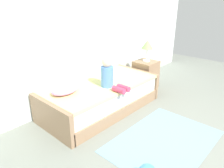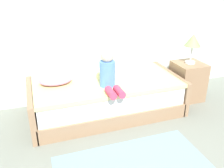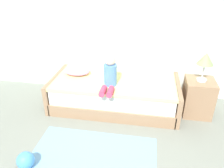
# 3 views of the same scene
# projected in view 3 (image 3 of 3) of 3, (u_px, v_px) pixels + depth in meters

# --- Properties ---
(wall_rear) EXTENTS (7.20, 0.10, 2.90)m
(wall_rear) POSITION_uv_depth(u_px,v_px,m) (122.00, 14.00, 3.74)
(wall_rear) COLOR silver
(wall_rear) RESTS_ON ground
(bed) EXTENTS (2.11, 1.00, 0.50)m
(bed) POSITION_uv_depth(u_px,v_px,m) (115.00, 93.00, 3.78)
(bed) COLOR #997556
(bed) RESTS_ON ground
(nightstand) EXTENTS (0.44, 0.44, 0.60)m
(nightstand) POSITION_uv_depth(u_px,v_px,m) (198.00, 97.00, 3.55)
(nightstand) COLOR #997556
(nightstand) RESTS_ON ground
(table_lamp) EXTENTS (0.24, 0.24, 0.45)m
(table_lamp) POSITION_uv_depth(u_px,v_px,m) (206.00, 60.00, 3.26)
(table_lamp) COLOR silver
(table_lamp) RESTS_ON nightstand
(child_figure) EXTENTS (0.20, 0.51, 0.50)m
(child_figure) POSITION_uv_depth(u_px,v_px,m) (110.00, 74.00, 3.38)
(child_figure) COLOR #598CD1
(child_figure) RESTS_ON bed
(pillow) EXTENTS (0.44, 0.30, 0.13)m
(pillow) POSITION_uv_depth(u_px,v_px,m) (77.00, 71.00, 3.82)
(pillow) COLOR #EA8CC6
(pillow) RESTS_ON bed
(toy_ball) EXTENTS (0.21, 0.21, 0.21)m
(toy_ball) POSITION_uv_depth(u_px,v_px,m) (26.00, 160.00, 2.64)
(toy_ball) COLOR #4C99E5
(toy_ball) RESTS_ON ground
(area_rug) EXTENTS (1.60, 1.10, 0.01)m
(area_rug) POSITION_uv_depth(u_px,v_px,m) (91.00, 161.00, 2.77)
(area_rug) COLOR #7AA8CC
(area_rug) RESTS_ON ground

